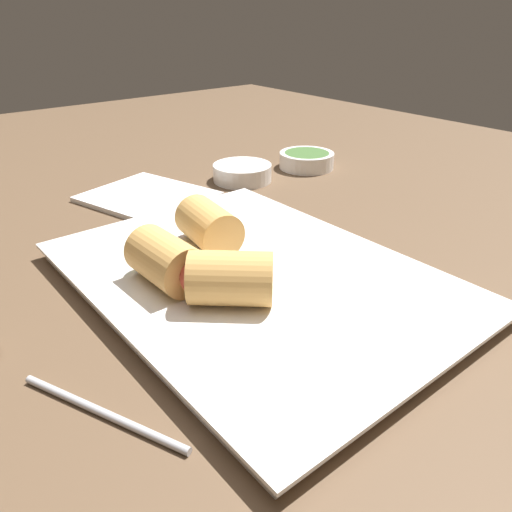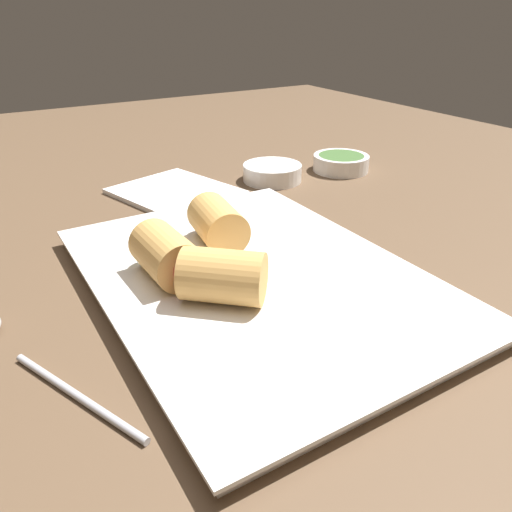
{
  "view_description": "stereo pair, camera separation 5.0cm",
  "coord_description": "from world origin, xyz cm",
  "px_view_note": "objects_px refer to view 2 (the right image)",
  "views": [
    {
      "loc": [
        27.92,
        -24.23,
        23.32
      ],
      "look_at": [
        0.31,
        -1.74,
        5.11
      ],
      "focal_mm": 35.0,
      "sensor_mm": 36.0,
      "label": 1
    },
    {
      "loc": [
        30.8,
        -20.14,
        23.32
      ],
      "look_at": [
        0.31,
        -1.74,
        5.11
      ],
      "focal_mm": 35.0,
      "sensor_mm": 36.0,
      "label": 2
    }
  ],
  "objects_px": {
    "dipping_bowl_near": "(272,172)",
    "napkin": "(176,192)",
    "serving_plate": "(256,281)",
    "dipping_bowl_far": "(341,162)"
  },
  "relations": [
    {
      "from": "napkin",
      "to": "serving_plate",
      "type": "bearing_deg",
      "value": -7.53
    },
    {
      "from": "serving_plate",
      "to": "dipping_bowl_near",
      "type": "height_order",
      "value": "dipping_bowl_near"
    },
    {
      "from": "serving_plate",
      "to": "napkin",
      "type": "height_order",
      "value": "serving_plate"
    },
    {
      "from": "serving_plate",
      "to": "dipping_bowl_near",
      "type": "distance_m",
      "value": 0.28
    },
    {
      "from": "serving_plate",
      "to": "napkin",
      "type": "xyz_separation_m",
      "value": [
        -0.25,
        0.03,
        -0.0
      ]
    },
    {
      "from": "dipping_bowl_near",
      "to": "napkin",
      "type": "xyz_separation_m",
      "value": [
        -0.02,
        -0.13,
        -0.01
      ]
    },
    {
      "from": "serving_plate",
      "to": "dipping_bowl_far",
      "type": "height_order",
      "value": "dipping_bowl_far"
    },
    {
      "from": "dipping_bowl_far",
      "to": "napkin",
      "type": "distance_m",
      "value": 0.24
    },
    {
      "from": "napkin",
      "to": "dipping_bowl_far",
      "type": "bearing_deg",
      "value": 83.18
    },
    {
      "from": "serving_plate",
      "to": "dipping_bowl_far",
      "type": "relative_size",
      "value": 4.34
    }
  ]
}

